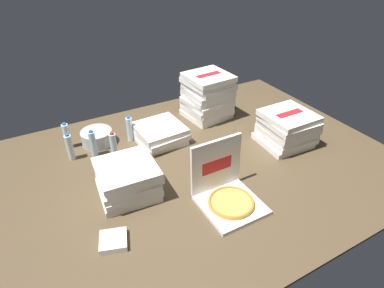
{
  "coord_description": "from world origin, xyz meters",
  "views": [
    {
      "loc": [
        -1.12,
        -1.87,
        1.62
      ],
      "look_at": [
        -0.02,
        0.1,
        0.14
      ],
      "focal_mm": 30.4,
      "sensor_mm": 36.0,
      "label": 1
    }
  ],
  "objects_px": {
    "ice_bucket": "(97,137)",
    "water_bottle_2": "(67,136)",
    "pizza_stack_right_far": "(160,134)",
    "water_bottle_0": "(93,144)",
    "open_pizza_box": "(226,191)",
    "napkin_pile": "(113,241)",
    "water_bottle_3": "(70,147)",
    "pizza_stack_left_far": "(287,129)",
    "pizza_stack_left_mid": "(128,179)",
    "pizza_stack_center_far": "(207,96)",
    "water_bottle_4": "(114,146)",
    "water_bottle_1": "(130,129)"
  },
  "relations": [
    {
      "from": "pizza_stack_left_mid",
      "to": "water_bottle_1",
      "type": "bearing_deg",
      "value": 68.88
    },
    {
      "from": "open_pizza_box",
      "to": "ice_bucket",
      "type": "height_order",
      "value": "open_pizza_box"
    },
    {
      "from": "pizza_stack_left_far",
      "to": "ice_bucket",
      "type": "distance_m",
      "value": 1.7
    },
    {
      "from": "pizza_stack_left_far",
      "to": "water_bottle_0",
      "type": "height_order",
      "value": "pizza_stack_left_far"
    },
    {
      "from": "pizza_stack_left_far",
      "to": "pizza_stack_right_far",
      "type": "bearing_deg",
      "value": 148.85
    },
    {
      "from": "pizza_stack_center_far",
      "to": "water_bottle_2",
      "type": "bearing_deg",
      "value": 176.0
    },
    {
      "from": "pizza_stack_right_far",
      "to": "water_bottle_2",
      "type": "xyz_separation_m",
      "value": [
        -0.76,
        0.3,
        0.04
      ]
    },
    {
      "from": "napkin_pile",
      "to": "ice_bucket",
      "type": "bearing_deg",
      "value": 78.99
    },
    {
      "from": "pizza_stack_left_mid",
      "to": "water_bottle_2",
      "type": "distance_m",
      "value": 0.88
    },
    {
      "from": "water_bottle_1",
      "to": "water_bottle_4",
      "type": "relative_size",
      "value": 1.0
    },
    {
      "from": "pizza_stack_right_far",
      "to": "water_bottle_0",
      "type": "xyz_separation_m",
      "value": [
        -0.59,
        0.06,
        0.04
      ]
    },
    {
      "from": "pizza_stack_left_mid",
      "to": "water_bottle_2",
      "type": "bearing_deg",
      "value": 107.23
    },
    {
      "from": "water_bottle_1",
      "to": "napkin_pile",
      "type": "height_order",
      "value": "water_bottle_1"
    },
    {
      "from": "pizza_stack_center_far",
      "to": "water_bottle_3",
      "type": "height_order",
      "value": "pizza_stack_center_far"
    },
    {
      "from": "pizza_stack_right_far",
      "to": "pizza_stack_center_far",
      "type": "xyz_separation_m",
      "value": [
        0.63,
        0.2,
        0.15
      ]
    },
    {
      "from": "open_pizza_box",
      "to": "pizza_stack_left_far",
      "type": "distance_m",
      "value": 0.97
    },
    {
      "from": "pizza_stack_center_far",
      "to": "water_bottle_1",
      "type": "height_order",
      "value": "pizza_stack_center_far"
    },
    {
      "from": "pizza_stack_right_far",
      "to": "water_bottle_3",
      "type": "relative_size",
      "value": 1.83
    },
    {
      "from": "pizza_stack_center_far",
      "to": "water_bottle_4",
      "type": "distance_m",
      "value": 1.11
    },
    {
      "from": "open_pizza_box",
      "to": "pizza_stack_center_far",
      "type": "bearing_deg",
      "value": 64.7
    },
    {
      "from": "ice_bucket",
      "to": "water_bottle_1",
      "type": "xyz_separation_m",
      "value": [
        0.28,
        -0.09,
        0.05
      ]
    },
    {
      "from": "pizza_stack_center_far",
      "to": "open_pizza_box",
      "type": "bearing_deg",
      "value": -115.3
    },
    {
      "from": "water_bottle_3",
      "to": "water_bottle_0",
      "type": "bearing_deg",
      "value": -11.99
    },
    {
      "from": "pizza_stack_left_far",
      "to": "ice_bucket",
      "type": "relative_size",
      "value": 1.63
    },
    {
      "from": "water_bottle_0",
      "to": "water_bottle_4",
      "type": "xyz_separation_m",
      "value": [
        0.14,
        -0.11,
        0.0
      ]
    },
    {
      "from": "pizza_stack_left_mid",
      "to": "water_bottle_1",
      "type": "distance_m",
      "value": 0.73
    },
    {
      "from": "pizza_stack_center_far",
      "to": "water_bottle_2",
      "type": "height_order",
      "value": "pizza_stack_center_far"
    },
    {
      "from": "open_pizza_box",
      "to": "water_bottle_2",
      "type": "xyz_separation_m",
      "value": [
        -0.83,
        1.26,
        0.03
      ]
    },
    {
      "from": "ice_bucket",
      "to": "pizza_stack_left_far",
      "type": "bearing_deg",
      "value": -29.01
    },
    {
      "from": "pizza_stack_left_mid",
      "to": "water_bottle_2",
      "type": "relative_size",
      "value": 1.83
    },
    {
      "from": "water_bottle_0",
      "to": "water_bottle_2",
      "type": "distance_m",
      "value": 0.29
    },
    {
      "from": "ice_bucket",
      "to": "water_bottle_2",
      "type": "relative_size",
      "value": 1.13
    },
    {
      "from": "pizza_stack_right_far",
      "to": "water_bottle_0",
      "type": "bearing_deg",
      "value": 173.82
    },
    {
      "from": "ice_bucket",
      "to": "water_bottle_2",
      "type": "distance_m",
      "value": 0.25
    },
    {
      "from": "napkin_pile",
      "to": "pizza_stack_right_far",
      "type": "bearing_deg",
      "value": 51.49
    },
    {
      "from": "water_bottle_3",
      "to": "water_bottle_4",
      "type": "bearing_deg",
      "value": -25.25
    },
    {
      "from": "ice_bucket",
      "to": "pizza_stack_center_far",
      "type": "bearing_deg",
      "value": -1.67
    },
    {
      "from": "water_bottle_0",
      "to": "water_bottle_3",
      "type": "height_order",
      "value": "same"
    },
    {
      "from": "open_pizza_box",
      "to": "pizza_stack_left_mid",
      "type": "relative_size",
      "value": 0.97
    },
    {
      "from": "pizza_stack_left_mid",
      "to": "water_bottle_3",
      "type": "bearing_deg",
      "value": 113.3
    },
    {
      "from": "pizza_stack_center_far",
      "to": "water_bottle_0",
      "type": "height_order",
      "value": "pizza_stack_center_far"
    },
    {
      "from": "pizza_stack_center_far",
      "to": "napkin_pile",
      "type": "distance_m",
      "value": 1.79
    },
    {
      "from": "pizza_stack_right_far",
      "to": "pizza_stack_left_mid",
      "type": "height_order",
      "value": "pizza_stack_left_mid"
    },
    {
      "from": "water_bottle_2",
      "to": "pizza_stack_left_mid",
      "type": "bearing_deg",
      "value": -72.77
    },
    {
      "from": "water_bottle_0",
      "to": "open_pizza_box",
      "type": "bearing_deg",
      "value": -56.99
    },
    {
      "from": "water_bottle_2",
      "to": "water_bottle_3",
      "type": "distance_m",
      "value": 0.2
    },
    {
      "from": "water_bottle_0",
      "to": "water_bottle_1",
      "type": "height_order",
      "value": "same"
    },
    {
      "from": "open_pizza_box",
      "to": "pizza_stack_right_far",
      "type": "relative_size",
      "value": 0.97
    },
    {
      "from": "water_bottle_4",
      "to": "water_bottle_1",
      "type": "bearing_deg",
      "value": 42.6
    },
    {
      "from": "pizza_stack_left_mid",
      "to": "napkin_pile",
      "type": "bearing_deg",
      "value": -121.87
    }
  ]
}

